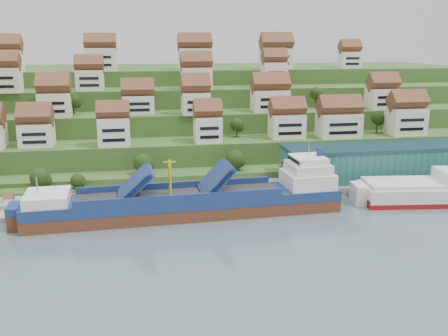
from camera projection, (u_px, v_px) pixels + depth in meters
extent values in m
plane|color=slate|center=(222.00, 212.00, 127.42)|extent=(300.00, 300.00, 0.00)
cube|color=gray|center=(281.00, 188.00, 144.82)|extent=(180.00, 14.00, 2.20)
cube|color=#2D4C1E|center=(188.00, 141.00, 209.03)|extent=(260.00, 128.00, 4.00)
cube|color=#2D4C1E|center=(186.00, 130.00, 212.94)|extent=(260.00, 118.00, 11.00)
cube|color=#2D4C1E|center=(184.00, 119.00, 219.72)|extent=(260.00, 102.00, 18.00)
cube|color=#2D4C1E|center=(182.00, 109.00, 226.49)|extent=(260.00, 86.00, 25.00)
cube|color=#2D4C1E|center=(180.00, 100.00, 234.34)|extent=(260.00, 68.00, 31.00)
cube|color=white|center=(37.00, 135.00, 153.58)|extent=(9.85, 8.57, 6.95)
cube|color=white|center=(114.00, 132.00, 153.22)|extent=(9.55, 7.03, 8.73)
cube|color=white|center=(208.00, 129.00, 159.31)|extent=(8.49, 7.62, 8.09)
cube|color=white|center=(287.00, 126.00, 166.07)|extent=(11.15, 7.73, 7.92)
cube|color=white|center=(339.00, 125.00, 167.50)|extent=(13.89, 8.26, 7.95)
cube|color=white|center=(406.00, 121.00, 172.23)|extent=(12.13, 8.31, 9.11)
cube|color=white|center=(55.00, 105.00, 166.59)|extent=(10.36, 8.98, 7.75)
cube|color=white|center=(138.00, 105.00, 172.64)|extent=(10.75, 7.90, 6.22)
cube|color=white|center=(196.00, 103.00, 171.16)|extent=(9.37, 8.56, 7.42)
cube|color=white|center=(270.00, 101.00, 178.77)|extent=(12.76, 8.36, 7.47)
cube|color=white|center=(382.00, 99.00, 185.71)|extent=(10.56, 8.04, 7.36)
cube|color=white|center=(5.00, 80.00, 173.41)|extent=(10.44, 7.86, 8.51)
cube|color=white|center=(90.00, 80.00, 182.22)|extent=(9.75, 7.30, 7.27)
cube|color=white|center=(196.00, 78.00, 185.82)|extent=(11.08, 7.79, 7.96)
cube|color=white|center=(274.00, 75.00, 193.10)|extent=(8.94, 7.14, 9.51)
cube|color=white|center=(7.00, 61.00, 191.20)|extent=(11.69, 8.03, 8.08)
cube|color=white|center=(101.00, 60.00, 196.40)|extent=(11.72, 7.51, 8.84)
cube|color=white|center=(195.00, 59.00, 205.02)|extent=(13.16, 8.15, 8.61)
cube|color=white|center=(276.00, 59.00, 210.64)|extent=(12.93, 8.73, 8.47)
cube|color=white|center=(349.00, 60.00, 218.32)|extent=(8.69, 7.05, 6.97)
ellipsoid|color=#243D14|center=(235.00, 159.00, 151.93)|extent=(5.75, 5.75, 5.75)
ellipsoid|color=#243D14|center=(143.00, 163.00, 147.49)|extent=(5.73, 5.73, 5.73)
ellipsoid|color=#243D14|center=(352.00, 121.00, 173.73)|extent=(4.24, 4.24, 4.24)
ellipsoid|color=#243D14|center=(377.00, 118.00, 175.12)|extent=(4.40, 4.40, 4.40)
ellipsoid|color=#243D14|center=(237.00, 125.00, 167.45)|extent=(4.55, 4.55, 4.55)
ellipsoid|color=#243D14|center=(316.00, 93.00, 186.42)|extent=(4.63, 4.63, 4.63)
ellipsoid|color=#243D14|center=(39.00, 103.00, 169.81)|extent=(5.80, 5.80, 5.80)
ellipsoid|color=#243D14|center=(73.00, 100.00, 170.12)|extent=(4.88, 4.88, 4.88)
ellipsoid|color=#243D14|center=(205.00, 73.00, 190.72)|extent=(5.85, 5.85, 5.85)
ellipsoid|color=#243D14|center=(274.00, 72.00, 198.13)|extent=(5.74, 5.74, 5.74)
ellipsoid|color=#243D14|center=(285.00, 78.00, 197.40)|extent=(5.36, 5.36, 5.36)
ellipsoid|color=#243D14|center=(40.00, 177.00, 136.09)|extent=(5.42, 5.42, 5.42)
ellipsoid|color=#243D14|center=(78.00, 180.00, 138.08)|extent=(4.07, 4.07, 4.07)
cube|color=#26675F|center=(382.00, 161.00, 150.59)|extent=(60.00, 15.00, 10.00)
cylinder|color=gray|center=(280.00, 175.00, 138.46)|extent=(0.16, 0.16, 8.00)
cube|color=maroon|center=(282.00, 163.00, 137.67)|extent=(1.20, 0.05, 0.80)
cube|color=white|center=(9.00, 202.00, 128.84)|extent=(2.40, 2.20, 2.20)
cube|color=brown|center=(187.00, 211.00, 124.86)|extent=(78.09, 15.15, 4.98)
cube|color=navy|center=(187.00, 199.00, 124.05)|extent=(78.09, 15.27, 2.59)
cube|color=white|center=(47.00, 198.00, 116.65)|extent=(10.42, 11.75, 2.59)
cube|color=#262628|center=(178.00, 194.00, 123.32)|extent=(50.16, 12.20, 0.30)
cube|color=navy|center=(133.00, 184.00, 120.22)|extent=(7.91, 11.29, 6.88)
cube|color=navy|center=(214.00, 179.00, 124.34)|extent=(7.53, 11.28, 7.28)
cylinder|color=yellow|center=(170.00, 178.00, 121.83)|extent=(0.73, 0.73, 8.96)
cube|color=white|center=(308.00, 179.00, 129.86)|extent=(12.41, 11.83, 3.98)
cube|color=white|center=(308.00, 167.00, 129.07)|extent=(10.37, 10.56, 2.49)
cube|color=white|center=(308.00, 160.00, 128.56)|extent=(8.33, 9.28, 1.79)
cylinder|color=navy|center=(320.00, 152.00, 128.71)|extent=(1.66, 1.66, 2.19)
cube|color=maroon|center=(423.00, 200.00, 135.32)|extent=(34.44, 16.03, 2.88)
cube|color=silver|center=(424.00, 191.00, 134.72)|extent=(34.45, 16.15, 3.54)
cube|color=silver|center=(424.00, 183.00, 134.17)|extent=(32.64, 14.62, 1.33)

